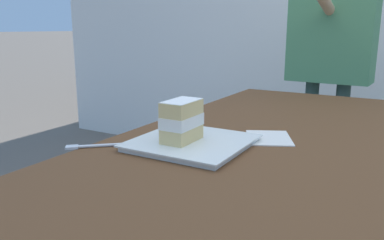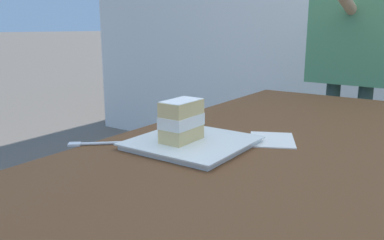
# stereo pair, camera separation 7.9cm
# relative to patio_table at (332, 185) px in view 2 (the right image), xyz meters

# --- Properties ---
(patio_table) EXTENTS (1.60, 1.08, 0.74)m
(patio_table) POSITION_rel_patio_table_xyz_m (0.00, 0.00, 0.00)
(patio_table) COLOR brown
(patio_table) RESTS_ON ground
(dessert_plate) EXTENTS (0.27, 0.27, 0.02)m
(dessert_plate) POSITION_rel_patio_table_xyz_m (0.15, -0.31, 0.09)
(dessert_plate) COLOR white
(dessert_plate) RESTS_ON patio_table
(cake_slice) EXTENTS (0.11, 0.07, 0.10)m
(cake_slice) POSITION_rel_patio_table_xyz_m (0.17, -0.33, 0.15)
(cake_slice) COLOR #E0C17A
(cake_slice) RESTS_ON dessert_plate
(dessert_fork) EXTENTS (0.12, 0.14, 0.01)m
(dessert_fork) POSITION_rel_patio_table_xyz_m (0.27, -0.51, 0.09)
(dessert_fork) COLOR silver
(dessert_fork) RESTS_ON patio_table
(paper_napkin) EXTENTS (0.18, 0.16, 0.00)m
(paper_napkin) POSITION_rel_patio_table_xyz_m (-0.02, -0.17, 0.08)
(paper_napkin) COLOR silver
(paper_napkin) RESTS_ON patio_table
(diner_person) EXTENTS (0.54, 0.42, 1.50)m
(diner_person) POSITION_rel_patio_table_xyz_m (-1.13, -0.24, 0.34)
(diner_person) COLOR #334B43
(diner_person) RESTS_ON ground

